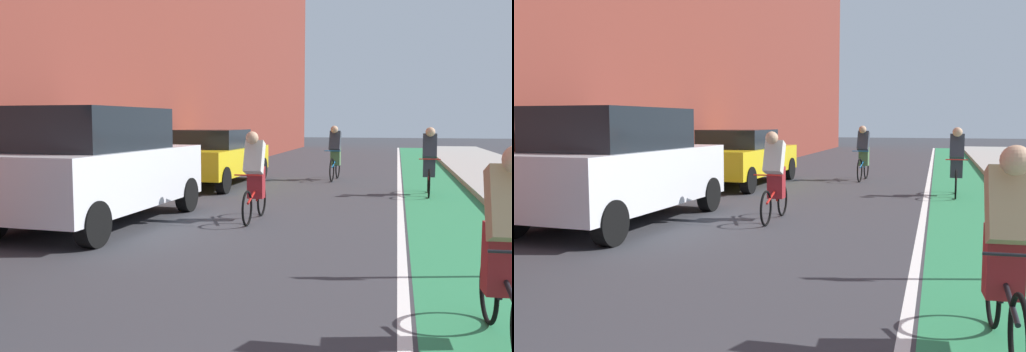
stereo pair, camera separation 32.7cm
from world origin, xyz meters
TOP-DOWN VIEW (x-y plane):
  - ground_plane at (0.00, 16.76)m, footprint 91.36×91.36m
  - bike_lane_paint at (3.06, 18.76)m, footprint 1.60×41.53m
  - lane_divider_stripe at (2.16, 18.76)m, footprint 0.12×41.53m
  - parked_suv_white at (-2.82, 9.68)m, footprint 2.10×4.44m
  - parked_sedan_yellow_cab at (-2.81, 15.78)m, footprint 2.07×4.66m
  - cyclist_lead at (2.90, 5.77)m, footprint 0.48×1.66m
  - cyclist_mid at (-0.35, 10.68)m, footprint 0.48×1.65m
  - cyclist_trailing at (2.82, 15.03)m, footprint 0.48×1.73m
  - cyclist_far at (0.28, 17.93)m, footprint 0.48×1.74m

SIDE VIEW (x-z plane):
  - ground_plane at x=0.00m, z-range 0.00..0.00m
  - bike_lane_paint at x=3.06m, z-range 0.00..0.00m
  - lane_divider_stripe at x=2.16m, z-range 0.00..0.00m
  - parked_sedan_yellow_cab at x=-2.81m, z-range 0.02..1.55m
  - cyclist_mid at x=-0.35m, z-range 0.01..1.59m
  - cyclist_lead at x=2.90m, z-range 0.01..1.60m
  - cyclist_trailing at x=2.82m, z-range 0.00..1.62m
  - cyclist_far at x=0.28m, z-range 0.04..1.66m
  - parked_suv_white at x=-2.82m, z-range 0.03..2.01m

